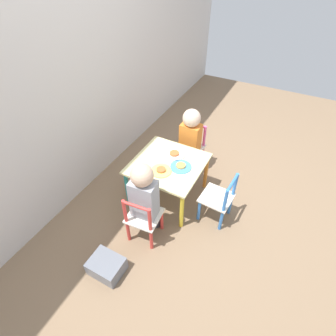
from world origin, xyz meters
name	(u,v)px	position (x,y,z in m)	size (l,w,h in m)	color
ground_plane	(168,195)	(0.00, 0.00, 0.00)	(6.00, 6.00, 0.00)	#7F664C
house_wall	(75,47)	(0.00, 0.83, 1.30)	(6.00, 0.06, 2.60)	silver
kids_table	(168,167)	(0.00, 0.00, 0.37)	(0.62, 0.62, 0.42)	beige
chair_red	(143,218)	(-0.52, -0.05, 0.24)	(0.28, 0.28, 0.50)	silver
chair_pink	(191,148)	(0.52, -0.01, 0.24)	(0.26, 0.26, 0.50)	silver
chair_blue	(219,199)	(-0.04, -0.52, 0.24)	(0.28, 0.28, 0.50)	silver
child_left	(145,195)	(-0.46, -0.04, 0.46)	(0.23, 0.21, 0.77)	#38383D
child_right	(190,135)	(0.46, -0.01, 0.44)	(0.23, 0.20, 0.72)	#4C608E
plate_left	(161,170)	(-0.13, 0.00, 0.43)	(0.18, 0.18, 0.03)	#EADB66
plate_right	(174,154)	(0.13, 0.00, 0.43)	(0.19, 0.19, 0.03)	white
plate_front	(181,166)	(0.00, -0.13, 0.43)	(0.19, 0.19, 0.03)	#4C9EE0
storage_bin	(107,266)	(-0.93, 0.04, 0.07)	(0.20, 0.25, 0.13)	slate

